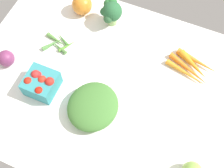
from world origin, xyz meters
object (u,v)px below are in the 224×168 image
broccoli_head (111,11)px  heirloom_tomato_orange (82,5)px  berry_basket (41,83)px  red_onion_near_basket (6,58)px  carrot_bunch (192,67)px  okra_pile (58,43)px  leafy_greens_clump (93,106)px

broccoli_head → heirloom_tomato_orange: broccoli_head is taller
berry_basket → broccoli_head: 38.11cm
berry_basket → heirloom_tomato_orange: (2.04, -36.91, 0.12)cm
heirloom_tomato_orange → red_onion_near_basket: bearing=65.4°
carrot_bunch → okra_pile: bearing=10.9°
leafy_greens_clump → red_onion_near_basket: bearing=-7.4°
okra_pile → heirloom_tomato_orange: bearing=-95.3°
leafy_greens_clump → heirloom_tomato_orange: bearing=-59.7°
red_onion_near_basket → leafy_greens_clump: bearing=172.6°
leafy_greens_clump → broccoli_head: 38.37cm
okra_pile → broccoli_head: broccoli_head is taller
carrot_bunch → broccoli_head: bearing=-12.8°
berry_basket → broccoli_head: (-10.79, -36.45, 2.60)cm
carrot_bunch → heirloom_tomato_orange: size_ratio=2.36×
red_onion_near_basket → heirloom_tomato_orange: size_ratio=0.76×
carrot_bunch → red_onion_near_basket: bearing=20.9°
carrot_bunch → broccoli_head: broccoli_head is taller
berry_basket → red_onion_near_basket: 17.55cm
red_onion_near_basket → heirloom_tomato_orange: heirloom_tomato_orange is taller
okra_pile → broccoli_head: bearing=-129.3°
carrot_bunch → red_onion_near_basket: 67.90cm
broccoli_head → okra_pile: bearing=50.7°
leafy_greens_clump → okra_pile: leafy_greens_clump is taller
okra_pile → berry_basket: (-3.72, 18.73, 3.12)cm
okra_pile → carrot_bunch: bearing=-169.1°
leafy_greens_clump → berry_basket: size_ratio=1.74×
leafy_greens_clump → carrot_bunch: 39.34cm
okra_pile → red_onion_near_basket: size_ratio=2.00×
red_onion_near_basket → broccoli_head: bearing=-130.7°
leafy_greens_clump → broccoli_head: size_ratio=1.72×
heirloom_tomato_orange → broccoli_head: bearing=178.0°
leafy_greens_clump → heirloom_tomato_orange: heirloom_tomato_orange is taller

